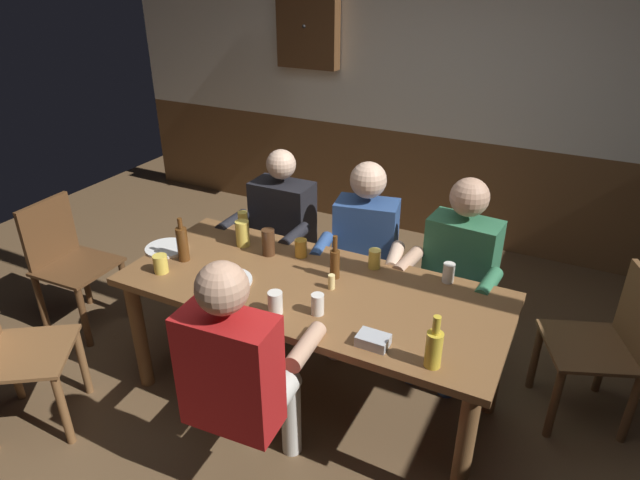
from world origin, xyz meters
name	(u,v)px	position (x,y,z in m)	size (l,w,h in m)	color
ground_plane	(311,397)	(0.00, 0.00, 0.00)	(7.49, 7.49, 0.00)	brown
back_wall_upper	(452,41)	(0.00, 2.41, 1.68)	(6.24, 0.12, 1.52)	silver
back_wall_wainscot	(437,186)	(0.00, 2.41, 0.46)	(6.24, 0.12, 0.92)	brown
dining_table	(312,301)	(0.00, 0.02, 0.65)	(2.02, 0.87, 0.75)	brown
person_0	(277,230)	(-0.60, 0.67, 0.65)	(0.54, 0.54, 1.18)	black
person_1	(363,247)	(0.01, 0.68, 0.67)	(0.57, 0.59, 1.19)	#2D4C84
person_2	(456,269)	(0.60, 0.68, 0.67)	(0.56, 0.54, 1.20)	#33724C
person_3	(239,370)	(0.00, -0.65, 0.69)	(0.57, 0.52, 1.25)	#AD1919
chair_empty_near_right	(607,344)	(1.43, 0.59, 0.48)	(0.57, 0.57, 0.88)	brown
chair_empty_near_left	(8,351)	(-1.30, -0.86, 0.48)	(0.61, 0.61, 0.88)	brown
chair_empty_far_end	(68,261)	(-1.80, -0.06, 0.48)	(0.46, 0.46, 0.88)	brown
table_candle	(331,282)	(0.10, 0.04, 0.79)	(0.04, 0.04, 0.08)	#F9E08C
condiment_caddy	(373,340)	(0.47, -0.30, 0.77)	(0.14, 0.10, 0.05)	#B2B7BC
plate_0	(167,248)	(-0.94, -0.01, 0.75)	(0.25, 0.25, 0.01)	white
plate_1	(227,281)	(-0.42, -0.15, 0.75)	(0.27, 0.27, 0.01)	white
bottle_0	(182,243)	(-0.77, -0.07, 0.85)	(0.06, 0.06, 0.26)	#593314
bottle_1	(335,262)	(0.07, 0.15, 0.84)	(0.05, 0.05, 0.25)	#593314
bottle_2	(434,347)	(0.74, -0.31, 0.84)	(0.07, 0.07, 0.25)	gold
pint_glass_0	(301,248)	(-0.20, 0.27, 0.80)	(0.07, 0.07, 0.10)	gold
pint_glass_1	(449,273)	(0.62, 0.38, 0.80)	(0.06, 0.06, 0.11)	white
pint_glass_2	(243,233)	(-0.57, 0.23, 0.82)	(0.08, 0.08, 0.16)	#E5C64C
pint_glass_3	(275,303)	(-0.04, -0.28, 0.80)	(0.07, 0.07, 0.11)	white
pint_glass_4	(374,259)	(0.22, 0.34, 0.80)	(0.07, 0.07, 0.11)	#E5C64C
pint_glass_5	(243,224)	(-0.64, 0.34, 0.83)	(0.06, 0.06, 0.16)	#E5C64C
pint_glass_6	(318,304)	(0.14, -0.19, 0.80)	(0.06, 0.06, 0.11)	white
pint_glass_7	(161,264)	(-0.79, -0.23, 0.80)	(0.08, 0.08, 0.10)	#E5C64C
pint_glass_8	(268,242)	(-0.38, 0.21, 0.83)	(0.07, 0.07, 0.16)	#4C2D19
wall_dart_cabinet	(308,26)	(-1.22, 2.28, 1.75)	(0.56, 0.15, 0.70)	brown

